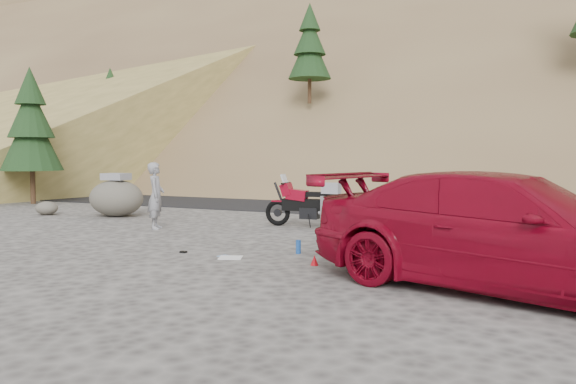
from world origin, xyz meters
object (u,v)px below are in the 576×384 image
at_px(man, 157,229).
at_px(boulder, 116,198).
at_px(motorcycle, 311,204).
at_px(red_car, 508,291).

distance_m(man, boulder, 3.38).
distance_m(motorcycle, man, 3.85).
xyz_separation_m(man, red_car, (8.28, -2.95, 0.00)).
bearing_deg(red_car, motorcycle, 59.77).
bearing_deg(boulder, red_car, -22.68).
bearing_deg(motorcycle, red_car, -49.91).
relative_size(motorcycle, red_car, 0.41).
xyz_separation_m(motorcycle, man, (-3.29, -1.93, -0.57)).
xyz_separation_m(red_car, boulder, (-11.15, 4.66, 0.55)).
bearing_deg(red_car, boulder, 81.40).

